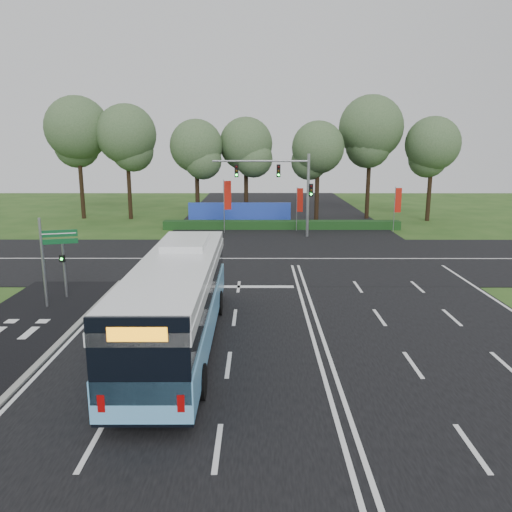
% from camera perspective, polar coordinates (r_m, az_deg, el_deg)
% --- Properties ---
extents(ground, '(120.00, 120.00, 0.00)m').
position_cam_1_polar(ground, '(23.00, 5.85, -7.10)').
color(ground, '#274A18').
rests_on(ground, ground).
extents(road_main, '(20.00, 120.00, 0.04)m').
position_cam_1_polar(road_main, '(22.99, 5.85, -7.05)').
color(road_main, black).
rests_on(road_main, ground).
extents(road_cross, '(120.00, 14.00, 0.05)m').
position_cam_1_polar(road_cross, '(34.49, 3.91, -0.32)').
color(road_cross, black).
rests_on(road_cross, ground).
extents(bike_path, '(5.00, 18.00, 0.06)m').
position_cam_1_polar(bike_path, '(22.53, -27.21, -8.83)').
color(bike_path, black).
rests_on(bike_path, ground).
extents(kerb_strip, '(0.25, 18.00, 0.12)m').
position_cam_1_polar(kerb_strip, '(21.54, -21.47, -9.17)').
color(kerb_strip, gray).
rests_on(kerb_strip, ground).
extents(city_bus, '(2.92, 13.12, 3.76)m').
position_cam_1_polar(city_bus, '(19.46, -8.92, -5.01)').
color(city_bus, '#68B9F2').
rests_on(city_bus, ground).
extents(pedestrian_signal, '(0.26, 0.40, 3.09)m').
position_cam_1_polar(pedestrian_signal, '(27.17, -21.10, -1.10)').
color(pedestrian_signal, gray).
rests_on(pedestrian_signal, ground).
extents(street_sign, '(1.66, 0.52, 4.39)m').
position_cam_1_polar(street_sign, '(25.63, -22.46, 0.41)').
color(street_sign, gray).
rests_on(street_sign, ground).
extents(banner_flag_left, '(0.67, 0.27, 4.74)m').
position_cam_1_polar(banner_flag_left, '(44.28, -3.37, 6.57)').
color(banner_flag_left, gray).
rests_on(banner_flag_left, ground).
extents(banner_flag_mid, '(0.58, 0.19, 3.99)m').
position_cam_1_polar(banner_flag_mid, '(45.49, 4.96, 6.13)').
color(banner_flag_mid, gray).
rests_on(banner_flag_mid, ground).
extents(banner_flag_right, '(0.60, 0.06, 4.07)m').
position_cam_1_polar(banner_flag_right, '(46.40, 15.84, 5.88)').
color(banner_flag_right, gray).
rests_on(banner_flag_right, ground).
extents(traffic_light_gantry, '(8.41, 0.28, 7.00)m').
position_cam_1_polar(traffic_light_gantry, '(42.23, 3.54, 8.43)').
color(traffic_light_gantry, gray).
rests_on(traffic_light_gantry, ground).
extents(hedge, '(22.00, 1.20, 0.80)m').
position_cam_1_polar(hedge, '(46.68, 2.93, 3.56)').
color(hedge, '#173D16').
rests_on(hedge, ground).
extents(blue_hoarding, '(10.00, 0.30, 2.20)m').
position_cam_1_polar(blue_hoarding, '(49.02, -1.89, 4.84)').
color(blue_hoarding, '#2341BE').
rests_on(blue_hoarding, ground).
extents(eucalyptus_row, '(42.30, 8.29, 12.74)m').
position_cam_1_polar(eucalyptus_row, '(52.29, -1.76, 13.48)').
color(eucalyptus_row, black).
rests_on(eucalyptus_row, ground).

